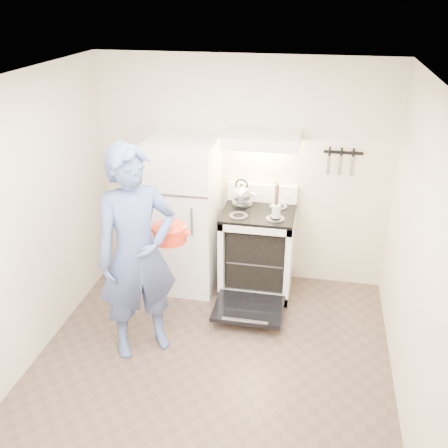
# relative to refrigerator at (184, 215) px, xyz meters

# --- Properties ---
(floor) EXTENTS (3.60, 3.60, 0.00)m
(floor) POSITION_rel_refrigerator_xyz_m (0.58, -1.45, -0.85)
(floor) COLOR brown
(floor) RESTS_ON ground
(back_wall) EXTENTS (3.20, 0.02, 2.50)m
(back_wall) POSITION_rel_refrigerator_xyz_m (0.58, 0.35, 0.40)
(back_wall) COLOR beige
(back_wall) RESTS_ON ground
(refrigerator) EXTENTS (0.70, 0.70, 1.70)m
(refrigerator) POSITION_rel_refrigerator_xyz_m (0.00, 0.00, 0.00)
(refrigerator) COLOR white
(refrigerator) RESTS_ON floor
(stove_body) EXTENTS (0.76, 0.65, 0.92)m
(stove_body) POSITION_rel_refrigerator_xyz_m (0.81, 0.02, -0.39)
(stove_body) COLOR white
(stove_body) RESTS_ON floor
(cooktop) EXTENTS (0.76, 0.65, 0.03)m
(cooktop) POSITION_rel_refrigerator_xyz_m (0.81, 0.02, 0.09)
(cooktop) COLOR black
(cooktop) RESTS_ON stove_body
(backsplash) EXTENTS (0.76, 0.07, 0.20)m
(backsplash) POSITION_rel_refrigerator_xyz_m (0.81, 0.31, 0.20)
(backsplash) COLOR white
(backsplash) RESTS_ON cooktop
(oven_door) EXTENTS (0.70, 0.54, 0.04)m
(oven_door) POSITION_rel_refrigerator_xyz_m (0.81, -0.57, -0.72)
(oven_door) COLOR black
(oven_door) RESTS_ON floor
(oven_rack) EXTENTS (0.60, 0.52, 0.01)m
(oven_rack) POSITION_rel_refrigerator_xyz_m (0.81, 0.02, -0.41)
(oven_rack) COLOR slate
(oven_rack) RESTS_ON stove_body
(range_hood) EXTENTS (0.76, 0.50, 0.12)m
(range_hood) POSITION_rel_refrigerator_xyz_m (0.81, 0.10, 0.86)
(range_hood) COLOR white
(range_hood) RESTS_ON back_wall
(knife_strip) EXTENTS (0.40, 0.02, 0.03)m
(knife_strip) POSITION_rel_refrigerator_xyz_m (1.63, 0.33, 0.70)
(knife_strip) COLOR black
(knife_strip) RESTS_ON back_wall
(pizza_stone) EXTENTS (0.36, 0.36, 0.02)m
(pizza_stone) POSITION_rel_refrigerator_xyz_m (0.78, 0.07, -0.40)
(pizza_stone) COLOR #856C4C
(pizza_stone) RESTS_ON oven_rack
(tea_kettle) EXTENTS (0.26, 0.21, 0.31)m
(tea_kettle) POSITION_rel_refrigerator_xyz_m (0.61, 0.12, 0.26)
(tea_kettle) COLOR #BABABF
(tea_kettle) RESTS_ON cooktop
(utensil_jar) EXTENTS (0.10, 0.10, 0.13)m
(utensil_jar) POSITION_rel_refrigerator_xyz_m (1.01, -0.15, 0.20)
(utensil_jar) COLOR silver
(utensil_jar) RESTS_ON cooktop
(person) EXTENTS (0.86, 0.81, 1.98)m
(person) POSITION_rel_refrigerator_xyz_m (-0.10, -1.18, 0.14)
(person) COLOR #39557F
(person) RESTS_ON floor
(dutch_oven) EXTENTS (0.38, 0.31, 0.24)m
(dutch_oven) POSITION_rel_refrigerator_xyz_m (0.11, -0.88, 0.22)
(dutch_oven) COLOR red
(dutch_oven) RESTS_ON person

